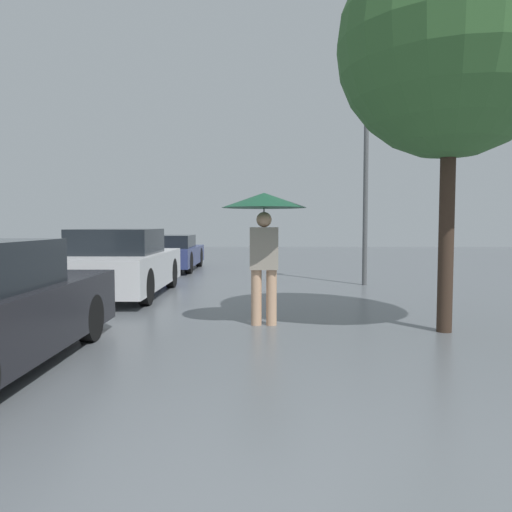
{
  "coord_description": "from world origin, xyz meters",
  "views": [
    {
      "loc": [
        -0.36,
        -2.25,
        1.46
      ],
      "look_at": [
        -0.42,
        4.93,
        1.01
      ],
      "focal_mm": 35.0,
      "sensor_mm": 36.0,
      "label": 1
    }
  ],
  "objects_px": {
    "parked_car_farthest": "(171,253)",
    "street_lamp": "(366,144)",
    "pedestrian": "(264,216)",
    "parked_car_middle": "(120,264)",
    "tree": "(451,45)"
  },
  "relations": [
    {
      "from": "parked_car_farthest",
      "to": "street_lamp",
      "type": "distance_m",
      "value": 7.28
    },
    {
      "from": "pedestrian",
      "to": "street_lamp",
      "type": "height_order",
      "value": "street_lamp"
    },
    {
      "from": "parked_car_middle",
      "to": "tree",
      "type": "bearing_deg",
      "value": -32.47
    },
    {
      "from": "pedestrian",
      "to": "tree",
      "type": "distance_m",
      "value": 3.36
    },
    {
      "from": "parked_car_farthest",
      "to": "street_lamp",
      "type": "bearing_deg",
      "value": -36.28
    },
    {
      "from": "parked_car_middle",
      "to": "tree",
      "type": "relative_size",
      "value": 0.77
    },
    {
      "from": "parked_car_middle",
      "to": "street_lamp",
      "type": "height_order",
      "value": "street_lamp"
    },
    {
      "from": "pedestrian",
      "to": "parked_car_middle",
      "type": "xyz_separation_m",
      "value": [
        -2.93,
        3.0,
        -0.94
      ]
    },
    {
      "from": "pedestrian",
      "to": "parked_car_farthest",
      "type": "distance_m",
      "value": 9.34
    },
    {
      "from": "pedestrian",
      "to": "parked_car_farthest",
      "type": "bearing_deg",
      "value": 108.52
    },
    {
      "from": "parked_car_middle",
      "to": "parked_car_farthest",
      "type": "height_order",
      "value": "parked_car_middle"
    },
    {
      "from": "pedestrian",
      "to": "tree",
      "type": "xyz_separation_m",
      "value": [
        2.46,
        -0.43,
        2.24
      ]
    },
    {
      "from": "pedestrian",
      "to": "street_lamp",
      "type": "relative_size",
      "value": 0.39
    },
    {
      "from": "pedestrian",
      "to": "street_lamp",
      "type": "distance_m",
      "value": 5.71
    },
    {
      "from": "parked_car_farthest",
      "to": "tree",
      "type": "relative_size",
      "value": 0.75
    }
  ]
}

